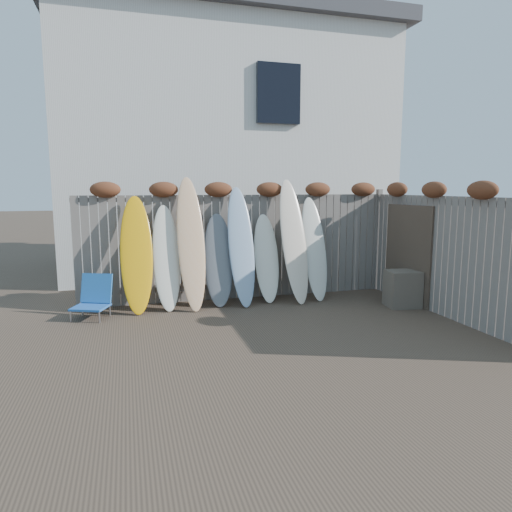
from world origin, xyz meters
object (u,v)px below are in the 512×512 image
object	(u,v)px
wooden_crate	(402,289)
surfboard_0	(136,254)
beach_chair	(94,298)
lattice_panel	(408,255)

from	to	relation	value
wooden_crate	surfboard_0	world-z (taller)	surfboard_0
beach_chair	surfboard_0	bearing A→B (deg)	14.20
beach_chair	wooden_crate	distance (m)	5.39
beach_chair	lattice_panel	size ratio (longest dim) A/B	0.40
surfboard_0	wooden_crate	bearing A→B (deg)	-11.03
beach_chair	wooden_crate	bearing A→B (deg)	-8.76
beach_chair	lattice_panel	world-z (taller)	lattice_panel
beach_chair	lattice_panel	distance (m)	5.62
lattice_panel	surfboard_0	size ratio (longest dim) A/B	0.87
wooden_crate	lattice_panel	world-z (taller)	lattice_panel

